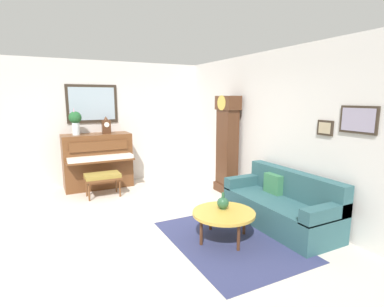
# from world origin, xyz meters

# --- Properties ---
(ground_plane) EXTENTS (6.40, 6.00, 0.10)m
(ground_plane) POSITION_xyz_m (0.00, 0.00, -0.05)
(ground_plane) COLOR beige
(wall_left) EXTENTS (0.13, 4.90, 2.80)m
(wall_left) POSITION_xyz_m (-2.60, -0.01, 1.41)
(wall_left) COLOR silver
(wall_left) RESTS_ON ground_plane
(wall_back) EXTENTS (5.30, 0.13, 2.80)m
(wall_back) POSITION_xyz_m (0.01, 2.40, 1.40)
(wall_back) COLOR silver
(wall_back) RESTS_ON ground_plane
(area_rug) EXTENTS (2.10, 1.50, 0.01)m
(area_rug) POSITION_xyz_m (1.28, 0.90, 0.00)
(area_rug) COLOR navy
(area_rug) RESTS_ON ground_plane
(piano) EXTENTS (0.87, 1.44, 1.20)m
(piano) POSITION_xyz_m (-2.23, -0.26, 0.61)
(piano) COLOR brown
(piano) RESTS_ON ground_plane
(piano_bench) EXTENTS (0.42, 0.70, 0.48)m
(piano_bench) POSITION_xyz_m (-1.51, -0.30, 0.41)
(piano_bench) COLOR brown
(piano_bench) RESTS_ON ground_plane
(grandfather_clock) EXTENTS (0.52, 0.34, 2.03)m
(grandfather_clock) POSITION_xyz_m (-0.66, 2.12, 0.96)
(grandfather_clock) COLOR #4C2B19
(grandfather_clock) RESTS_ON ground_plane
(couch) EXTENTS (1.90, 0.80, 0.84)m
(couch) POSITION_xyz_m (1.18, 1.93, 0.31)
(couch) COLOR #2D565B
(couch) RESTS_ON ground_plane
(coffee_table) EXTENTS (0.88, 0.88, 0.41)m
(coffee_table) POSITION_xyz_m (1.20, 0.84, 0.38)
(coffee_table) COLOR gold
(coffee_table) RESTS_ON ground_plane
(mantel_clock) EXTENTS (0.13, 0.18, 0.38)m
(mantel_clock) POSITION_xyz_m (-2.23, -0.04, 1.37)
(mantel_clock) COLOR #4C2B19
(mantel_clock) RESTS_ON piano
(flower_vase) EXTENTS (0.26, 0.26, 0.58)m
(flower_vase) POSITION_xyz_m (-2.23, -0.67, 1.52)
(flower_vase) COLOR silver
(flower_vase) RESTS_ON piano
(green_jug) EXTENTS (0.17, 0.17, 0.24)m
(green_jug) POSITION_xyz_m (1.10, 0.89, 0.50)
(green_jug) COLOR #234C33
(green_jug) RESTS_ON coffee_table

